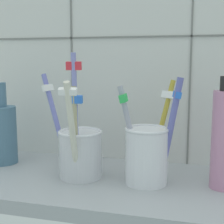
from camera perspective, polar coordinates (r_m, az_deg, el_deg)
counter_slab at (r=53.05cm, az=0.10°, el=-12.35°), size 64.00×22.00×2.00cm
tile_wall_back at (r=61.13cm, az=3.05°, el=11.03°), size 64.00×2.20×45.00cm
toothbrush_cup_left at (r=52.39cm, az=-5.70°, el=-6.38°), size 11.15×11.08×19.20cm
toothbrush_cup_right at (r=50.00cm, az=5.95°, el=-6.81°), size 9.62×9.77×15.79cm
ceramic_vase at (r=62.51cm, az=-18.04°, el=-3.30°), size 5.01×5.01×14.28cm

